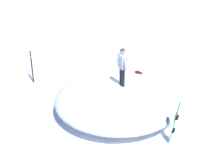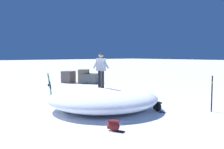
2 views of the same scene
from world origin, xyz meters
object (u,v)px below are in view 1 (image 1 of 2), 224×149
at_px(snowboard_primary_upright, 175,122).
at_px(backpack_near, 138,75).
at_px(backpack_far, 73,89).
at_px(trail_marker_pole, 32,66).
at_px(snowboarder_standing, 122,64).

height_order(snowboard_primary_upright, backpack_near, snowboard_primary_upright).
bearing_deg(backpack_near, backpack_far, -164.78).
height_order(backpack_near, backpack_far, backpack_far).
xyz_separation_m(snowboard_primary_upright, trail_marker_pole, (-5.04, 6.12, -0.00)).
height_order(snowboarder_standing, snowboard_primary_upright, snowboarder_standing).
relative_size(snowboard_primary_upright, backpack_near, 2.62).
height_order(snowboard_primary_upright, backpack_far, snowboard_primary_upright).
bearing_deg(snowboarder_standing, snowboard_primary_upright, -65.24).
xyz_separation_m(snowboard_primary_upright, backpack_near, (0.31, 5.41, -0.69)).
xyz_separation_m(backpack_near, backpack_far, (-3.50, -0.95, 0.04)).
xyz_separation_m(backpack_far, trail_marker_pole, (-1.85, 1.66, 0.65)).
xyz_separation_m(snowboarder_standing, backpack_near, (1.55, 2.71, -1.86)).
bearing_deg(trail_marker_pole, backpack_near, -7.54).
xyz_separation_m(snowboarder_standing, backpack_far, (-1.95, 1.76, -1.83)).
xyz_separation_m(snowboarder_standing, trail_marker_pole, (-3.79, 3.42, -1.18)).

